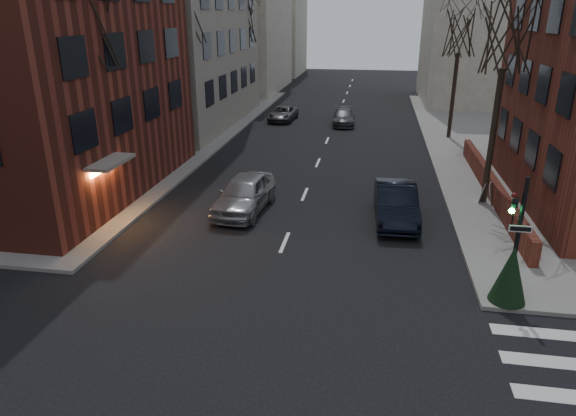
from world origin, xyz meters
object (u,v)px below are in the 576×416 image
object	(u,v)px
streetlamp_near	(176,96)
evergreen_shrub	(511,274)
tree_left_c	(241,21)
tree_right_b	(460,31)
tree_left_a	(82,20)
car_lane_gray	(344,117)
parked_sedan	(396,203)
tree_left_b	(184,10)
car_lane_far	(283,114)
car_lane_silver	(244,194)
tree_right_a	(508,31)
streetlamp_far	(254,64)
sandwich_board	(487,192)
traffic_signal	(514,244)

from	to	relation	value
streetlamp_near	evergreen_shrub	bearing A→B (deg)	-40.10
tree_left_c	evergreen_shrub	xyz separation A→B (m)	(16.63, -31.50, -6.92)
tree_left_c	tree_right_b	xyz separation A→B (m)	(17.60, -8.00, -0.44)
tree_left_c	streetlamp_near	world-z (taller)	tree_left_c
tree_left_a	car_lane_gray	xyz separation A→B (m)	(9.60, 21.81, -7.84)
parked_sedan	evergreen_shrub	xyz separation A→B (m)	(3.34, -6.69, 0.28)
tree_right_b	evergreen_shrub	bearing A→B (deg)	-92.36
evergreen_shrub	tree_left_b	bearing A→B (deg)	133.54
car_lane_far	evergreen_shrub	size ratio (longest dim) A/B	2.26
parked_sedan	streetlamp_near	bearing A→B (deg)	149.16
tree_left_c	car_lane_silver	world-z (taller)	tree_left_c
tree_left_b	car_lane_silver	size ratio (longest dim) A/B	2.16
tree_right_b	car_lane_far	size ratio (longest dim) A/B	2.12
tree_right_a	streetlamp_near	distance (m)	17.87
tree_left_a	tree_left_c	size ratio (longest dim) A/B	1.06
tree_left_a	streetlamp_far	world-z (taller)	tree_left_a
tree_right_b	streetlamp_near	xyz separation A→B (m)	(-17.00, -10.00, -3.35)
parked_sedan	sandwich_board	world-z (taller)	parked_sedan
traffic_signal	evergreen_shrub	bearing A→B (deg)	-102.04
sandwich_board	evergreen_shrub	bearing A→B (deg)	-73.55
tree_left_b	car_lane_gray	bearing A→B (deg)	45.61
tree_left_b	evergreen_shrub	xyz separation A→B (m)	(16.63, -17.50, -7.81)
traffic_signal	tree_left_a	xyz separation A→B (m)	(-16.74, 5.01, 6.56)
tree_right_b	car_lane_gray	distance (m)	11.26
tree_right_a	parked_sedan	bearing A→B (deg)	-146.88
traffic_signal	tree_left_c	bearing A→B (deg)	118.36
traffic_signal	car_lane_far	bearing A→B (deg)	114.14
parked_sedan	car_lane_gray	xyz separation A→B (m)	(-3.69, 20.62, -0.20)
streetlamp_far	car_lane_far	world-z (taller)	streetlamp_far
tree_left_c	car_lane_gray	bearing A→B (deg)	-23.60
streetlamp_far	traffic_signal	bearing A→B (deg)	-63.94
tree_right_b	parked_sedan	size ratio (longest dim) A/B	1.82
car_lane_gray	evergreen_shrub	world-z (taller)	evergreen_shrub
parked_sedan	tree_right_b	bearing A→B (deg)	73.01
car_lane_silver	car_lane_gray	world-z (taller)	car_lane_silver
tree_left_c	tree_right_b	world-z (taller)	tree_left_c
tree_left_b	car_lane_silver	world-z (taller)	tree_left_b
parked_sedan	traffic_signal	bearing A→B (deg)	-63.49
car_lane_silver	evergreen_shrub	xyz separation A→B (m)	(10.30, -6.70, 0.25)
car_lane_gray	car_lane_far	world-z (taller)	car_lane_gray
car_lane_gray	sandwich_board	distance (m)	19.63
streetlamp_far	parked_sedan	bearing A→B (deg)	-64.68
tree_left_c	streetlamp_far	bearing A→B (deg)	73.30
tree_left_b	evergreen_shrub	world-z (taller)	tree_left_b
tree_left_a	tree_right_b	world-z (taller)	tree_left_a
tree_left_c	streetlamp_far	xyz separation A→B (m)	(0.60, 2.00, -3.79)
tree_right_b	parked_sedan	bearing A→B (deg)	-104.39
tree_right_a	tree_right_b	size ratio (longest dim) A/B	1.06
tree_left_b	streetlamp_near	xyz separation A→B (m)	(0.60, -4.00, -4.68)
tree_right_b	streetlamp_far	distance (m)	20.01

